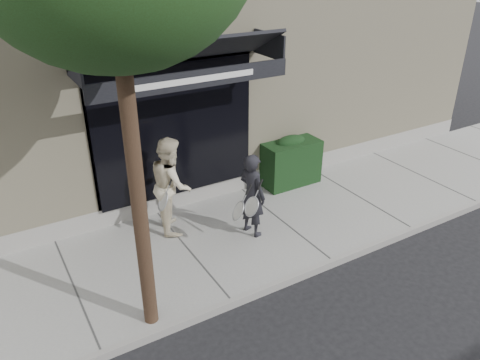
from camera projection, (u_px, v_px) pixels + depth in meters
ground at (281, 225)px, 9.29m from camera, size 80.00×80.00×0.00m
sidewalk at (281, 222)px, 9.27m from camera, size 20.00×3.00×0.12m
curb at (332, 263)px, 8.07m from camera, size 20.00×0.10×0.14m
building_facade at (172, 44)px, 11.87m from camera, size 14.30×8.04×5.64m
hedge at (290, 161)px, 10.46m from camera, size 1.30×0.70×1.14m
pedestrian_front at (252, 195)px, 8.47m from camera, size 0.83×0.80×1.60m
pedestrian_back at (171, 184)px, 8.60m from camera, size 0.91×1.04×1.83m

